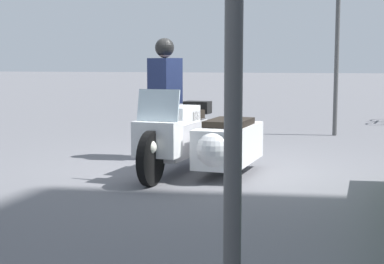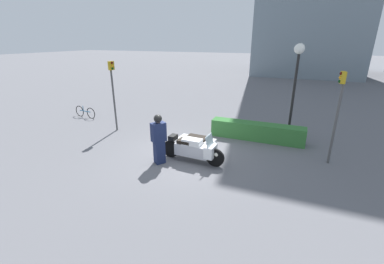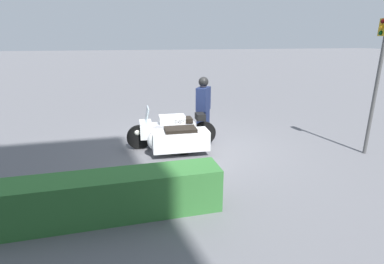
% 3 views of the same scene
% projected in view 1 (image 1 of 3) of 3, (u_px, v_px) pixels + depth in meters
% --- Properties ---
extents(ground_plane, '(160.00, 160.00, 0.00)m').
position_uv_depth(ground_plane, '(203.00, 166.00, 8.55)').
color(ground_plane, slate).
extents(police_motorcycle, '(2.52, 1.35, 1.17)m').
position_uv_depth(police_motorcycle, '(203.00, 140.00, 7.81)').
color(police_motorcycle, black).
rests_on(police_motorcycle, ground).
extents(officer_rider, '(0.54, 0.59, 1.87)m').
position_uv_depth(officer_rider, '(165.00, 96.00, 9.08)').
color(officer_rider, '#192347').
rests_on(officer_rider, ground).
extents(traffic_light_far, '(0.22, 0.28, 3.39)m').
position_uv_depth(traffic_light_far, '(337.00, 26.00, 11.85)').
color(traffic_light_far, '#4C4C4C').
rests_on(traffic_light_far, ground).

